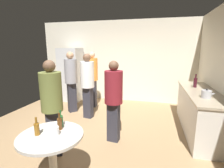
# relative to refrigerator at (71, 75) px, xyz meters

# --- Properties ---
(ground_plane) EXTENTS (5.20, 5.20, 0.10)m
(ground_plane) POSITION_rel_refrigerator_xyz_m (1.49, -2.20, -0.95)
(ground_plane) COLOR #9E7C56
(wall_back) EXTENTS (5.32, 0.06, 2.70)m
(wall_back) POSITION_rel_refrigerator_xyz_m (1.49, 0.43, 0.45)
(wall_back) COLOR silver
(wall_back) RESTS_ON ground_plane
(refrigerator) EXTENTS (0.70, 0.68, 1.80)m
(refrigerator) POSITION_rel_refrigerator_xyz_m (0.00, 0.00, 0.00)
(refrigerator) COLOR silver
(refrigerator) RESTS_ON ground_plane
(kitchen_counter) EXTENTS (0.64, 2.21, 0.90)m
(kitchen_counter) POSITION_rel_refrigerator_xyz_m (3.77, -1.43, -0.45)
(kitchen_counter) COLOR beige
(kitchen_counter) RESTS_ON ground_plane
(kettle) EXTENTS (0.24, 0.17, 0.18)m
(kettle) POSITION_rel_refrigerator_xyz_m (3.73, -1.96, 0.07)
(kettle) COLOR #B2B2B7
(kettle) RESTS_ON kitchen_counter
(wine_bottle_on_counter) EXTENTS (0.08, 0.08, 0.31)m
(wine_bottle_on_counter) POSITION_rel_refrigerator_xyz_m (3.72, -1.09, 0.12)
(wine_bottle_on_counter) COLOR #3F141E
(wine_bottle_on_counter) RESTS_ON kitchen_counter
(foreground_table) EXTENTS (0.80, 0.80, 0.73)m
(foreground_table) POSITION_rel_refrigerator_xyz_m (1.58, -3.57, -0.27)
(foreground_table) COLOR beige
(foreground_table) RESTS_ON ground_plane
(beer_bottle_amber) EXTENTS (0.06, 0.06, 0.23)m
(beer_bottle_amber) POSITION_rel_refrigerator_xyz_m (1.42, -3.62, -0.08)
(beer_bottle_amber) COLOR #8C5919
(beer_bottle_amber) RESTS_ON foreground_table
(beer_bottle_brown) EXTENTS (0.06, 0.06, 0.23)m
(beer_bottle_brown) POSITION_rel_refrigerator_xyz_m (1.62, -3.42, -0.08)
(beer_bottle_brown) COLOR #593314
(beer_bottle_brown) RESTS_ON foreground_table
(beer_bottle_green) EXTENTS (0.06, 0.06, 0.23)m
(beer_bottle_green) POSITION_rel_refrigerator_xyz_m (1.58, -3.33, -0.08)
(beer_bottle_green) COLOR #26662D
(beer_bottle_green) RESTS_ON foreground_table
(plastic_cup_white) EXTENTS (0.08, 0.08, 0.11)m
(plastic_cup_white) POSITION_rel_refrigerator_xyz_m (1.65, -3.57, -0.11)
(plastic_cup_white) COLOR white
(plastic_cup_white) RESTS_ON foreground_table
(person_in_maroon_shirt) EXTENTS (0.38, 0.38, 1.57)m
(person_in_maroon_shirt) POSITION_rel_refrigerator_xyz_m (2.07, -2.28, 0.01)
(person_in_maroon_shirt) COLOR #2D2D38
(person_in_maroon_shirt) RESTS_ON ground_plane
(person_in_white_shirt) EXTENTS (0.38, 0.38, 1.66)m
(person_in_white_shirt) POSITION_rel_refrigerator_xyz_m (1.16, -1.34, 0.07)
(person_in_white_shirt) COLOR #2D2D38
(person_in_white_shirt) RESTS_ON ground_plane
(person_in_olive_shirt) EXTENTS (0.46, 0.46, 1.61)m
(person_in_olive_shirt) POSITION_rel_refrigerator_xyz_m (1.21, -2.97, 0.04)
(person_in_olive_shirt) COLOR #2D2D38
(person_in_olive_shirt) RESTS_ON ground_plane
(person_in_orange_shirt) EXTENTS (0.34, 0.34, 1.70)m
(person_in_orange_shirt) POSITION_rel_refrigerator_xyz_m (0.97, -0.51, 0.10)
(person_in_orange_shirt) COLOR #2D2D38
(person_in_orange_shirt) RESTS_ON ground_plane
(person_in_gray_shirt) EXTENTS (0.48, 0.48, 1.70)m
(person_in_gray_shirt) POSITION_rel_refrigerator_xyz_m (0.55, -1.05, 0.10)
(person_in_gray_shirt) COLOR #2D2D38
(person_in_gray_shirt) RESTS_ON ground_plane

